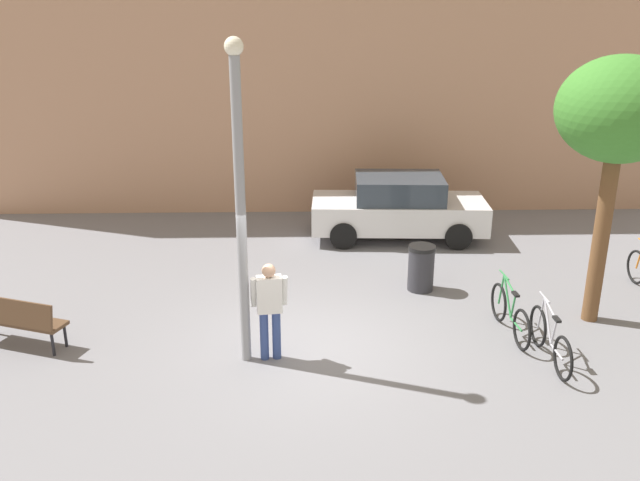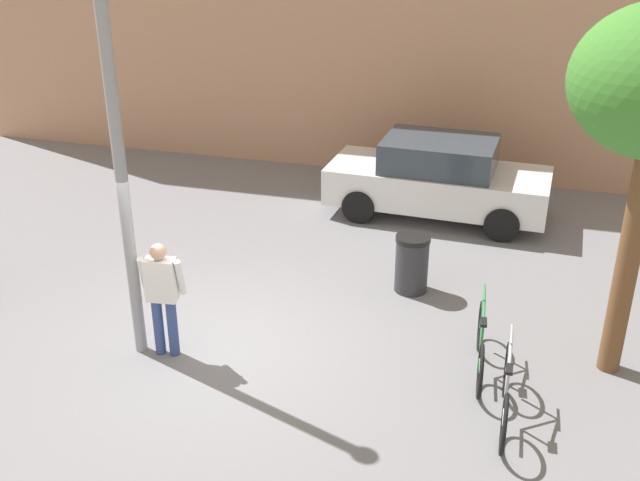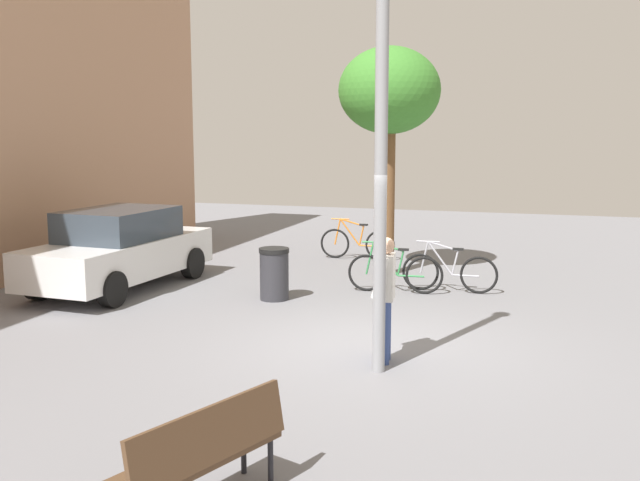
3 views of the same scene
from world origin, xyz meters
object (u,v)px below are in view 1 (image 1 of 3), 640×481
Objects in this scene: person_by_lamppost at (270,305)px; plaza_tree at (619,114)px; parked_car_white at (398,207)px; trash_bin at (421,268)px; bicycle_silver at (550,340)px; bicycle_green at (510,314)px; park_bench at (17,318)px; lamppost at (240,195)px.

plaza_tree is at bearing 12.44° from person_by_lamppost.
trash_bin is at bearing -89.39° from parked_car_white.
parked_car_white reaches higher than bicycle_silver.
person_by_lamppost is at bearing -169.62° from bicycle_green.
trash_bin reaches higher than park_bench.
person_by_lamppost is 0.92× the size of bicycle_silver.
bicycle_green is 2.31m from trash_bin.
person_by_lamppost is 0.92× the size of bicycle_green.
bicycle_silver is 1.00× the size of bicycle_green.
bicycle_green is at bearing -57.58° from trash_bin.
park_bench is at bearing -142.88° from parked_car_white.
bicycle_silver is at bearing -61.08° from trash_bin.
bicycle_silver is at bearing -2.60° from person_by_lamppost.
person_by_lamppost reaches higher than parked_car_white.
bicycle_green is (8.42, 0.27, -0.16)m from park_bench.
plaza_tree is 2.63× the size of bicycle_green.
park_bench is 10.62m from plaza_tree.
lamppost reaches higher than bicycle_silver.
trash_bin is at bearing 118.92° from bicycle_silver.
bicycle_green is at bearing 1.81° from park_bench.
bicycle_green is (-0.37, 0.97, 0.00)m from bicycle_silver.
bicycle_silver reaches higher than trash_bin.
bicycle_green is at bearing -76.08° from parked_car_white.
trash_bin is at bearing 153.83° from plaza_tree.
person_by_lamppost is 4.58m from bicycle_silver.
person_by_lamppost is 4.02m from trash_bin.
bicycle_silver is at bearing -4.56° from park_bench.
bicycle_silver is (4.54, -0.21, -0.58)m from person_by_lamppost.
parked_car_white is (-2.94, 4.62, -3.01)m from plaza_tree.
parked_car_white is at bearing 60.95° from lamppost.
bicycle_green is (-1.67, -0.52, -3.40)m from plaza_tree.
park_bench is 7.52m from trash_bin.
park_bench is at bearing 172.48° from lamppost.
plaza_tree reaches higher than park_bench.
lamppost is at bearing -119.05° from parked_car_white.
person_by_lamppost reaches higher than trash_bin.
park_bench is at bearing -162.83° from trash_bin.
person_by_lamppost is at bearing 177.40° from bicycle_silver.
plaza_tree is at bearing 11.78° from lamppost.
lamppost is 4.50m from park_bench.
parked_car_white is at bearing 63.94° from person_by_lamppost.
person_by_lamppost reaches higher than bicycle_silver.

